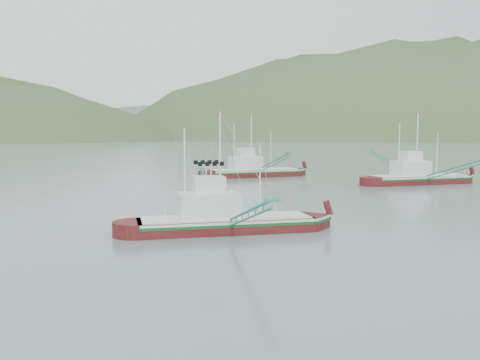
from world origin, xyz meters
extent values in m
plane|color=slate|center=(0.00, 0.00, 0.00)|extent=(1200.00, 1200.00, 0.00)
cube|color=#450B0C|center=(-1.91, -1.33, 0.18)|extent=(13.48, 5.00, 1.76)
cube|color=silver|center=(-1.91, -1.33, 0.92)|extent=(13.23, 5.04, 0.19)
cube|color=#0B511F|center=(-1.91, -1.33, 0.70)|extent=(13.23, 5.06, 0.19)
cube|color=silver|center=(-1.91, -1.33, 1.10)|extent=(12.81, 4.75, 0.11)
cube|color=silver|center=(-3.22, -1.48, 2.02)|extent=(4.68, 3.30, 1.93)
cube|color=silver|center=(-3.22, -1.48, 3.60)|extent=(2.49, 2.18, 1.23)
cylinder|color=white|center=(-2.34, -1.38, 5.00)|extent=(0.14, 0.14, 7.90)
cylinder|color=white|center=(-4.96, -1.68, 4.41)|extent=(0.12, 0.12, 6.72)
cylinder|color=white|center=(0.71, -1.03, 3.82)|extent=(0.11, 0.11, 5.53)
cube|color=#450B0C|center=(6.85, 45.00, 0.20)|extent=(15.26, 7.30, 1.97)
cube|color=silver|center=(6.85, 45.00, 1.03)|extent=(14.99, 7.30, 0.22)
cube|color=#0B511F|center=(6.85, 45.00, 0.79)|extent=(15.00, 7.32, 0.22)
cube|color=silver|center=(6.85, 45.00, 1.23)|extent=(14.50, 6.93, 0.12)
cube|color=silver|center=(5.41, 44.65, 2.26)|extent=(5.52, 4.22, 2.16)
cube|color=silver|center=(5.41, 44.65, 4.03)|extent=(2.99, 2.70, 1.38)
cylinder|color=white|center=(6.37, 44.88, 5.60)|extent=(0.16, 0.16, 8.85)
cylinder|color=white|center=(3.50, 44.19, 4.94)|extent=(0.14, 0.14, 7.52)
cylinder|color=white|center=(9.71, 45.69, 4.28)|extent=(0.12, 0.12, 6.19)
cube|color=#450B0C|center=(28.38, 30.91, 0.19)|extent=(14.99, 6.51, 1.94)
cube|color=silver|center=(28.38, 30.91, 1.02)|extent=(14.72, 6.53, 0.21)
cube|color=#0B511F|center=(28.38, 30.91, 0.77)|extent=(14.72, 6.55, 0.21)
cube|color=silver|center=(28.38, 30.91, 1.21)|extent=(14.24, 6.18, 0.12)
cube|color=silver|center=(26.95, 30.64, 2.23)|extent=(5.33, 3.94, 2.13)
cube|color=silver|center=(26.95, 30.64, 3.97)|extent=(2.87, 2.56, 1.36)
cylinder|color=white|center=(27.90, 30.82, 5.52)|extent=(0.15, 0.15, 8.71)
cylinder|color=white|center=(25.05, 30.28, 4.86)|extent=(0.14, 0.14, 7.41)
cylinder|color=white|center=(31.23, 31.45, 4.21)|extent=(0.12, 0.12, 6.10)
ellipsoid|color=#3E532B|center=(240.00, 430.00, 0.00)|extent=(684.00, 432.00, 306.00)
ellipsoid|color=slate|center=(30.00, 560.00, 0.00)|extent=(960.00, 400.00, 240.00)
camera|label=1|loc=(-5.46, -40.76, 7.64)|focal=40.00mm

